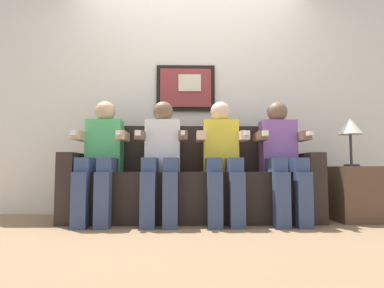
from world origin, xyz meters
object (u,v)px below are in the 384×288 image
object	(u,v)px
side_table_right	(356,194)
table_lamp	(350,128)
couch	(192,186)
person_leftmost	(101,154)
person_rightmost	(282,155)
person_left_center	(162,154)
person_right_center	(222,155)

from	to	relation	value
side_table_right	table_lamp	bearing A→B (deg)	126.10
couch	person_leftmost	distance (m)	0.88
couch	person_rightmost	world-z (taller)	person_rightmost
couch	person_left_center	bearing A→B (deg)	-148.09
person_leftmost	side_table_right	distance (m)	2.35
person_right_center	person_rightmost	world-z (taller)	same
person_rightmost	side_table_right	world-z (taller)	person_rightmost
person_rightmost	side_table_right	distance (m)	0.78
person_rightmost	person_leftmost	bearing A→B (deg)	180.00
person_left_center	person_right_center	bearing A→B (deg)	0.05
person_leftmost	side_table_right	world-z (taller)	person_leftmost
couch	person_right_center	distance (m)	0.43
person_leftmost	person_right_center	bearing A→B (deg)	0.02
person_leftmost	person_right_center	world-z (taller)	same
person_left_center	side_table_right	distance (m)	1.81
couch	person_left_center	size ratio (longest dim) A/B	2.08
person_rightmost	table_lamp	distance (m)	0.73
person_leftmost	person_right_center	size ratio (longest dim) A/B	1.00
couch	person_left_center	world-z (taller)	person_left_center
person_right_center	table_lamp	distance (m)	1.25
side_table_right	table_lamp	xyz separation A→B (m)	(-0.02, 0.02, 0.61)
person_left_center	person_right_center	world-z (taller)	same
person_rightmost	table_lamp	xyz separation A→B (m)	(0.68, 0.09, 0.25)
couch	person_right_center	world-z (taller)	person_right_center
side_table_right	table_lamp	world-z (taller)	table_lamp
person_left_center	table_lamp	xyz separation A→B (m)	(1.76, 0.09, 0.25)
couch	table_lamp	bearing A→B (deg)	-3.20
person_left_center	table_lamp	distance (m)	1.78
table_lamp	person_rightmost	bearing A→B (deg)	-172.82
side_table_right	table_lamp	size ratio (longest dim) A/B	1.09
person_right_center	table_lamp	bearing A→B (deg)	3.98
person_leftmost	table_lamp	size ratio (longest dim) A/B	2.41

